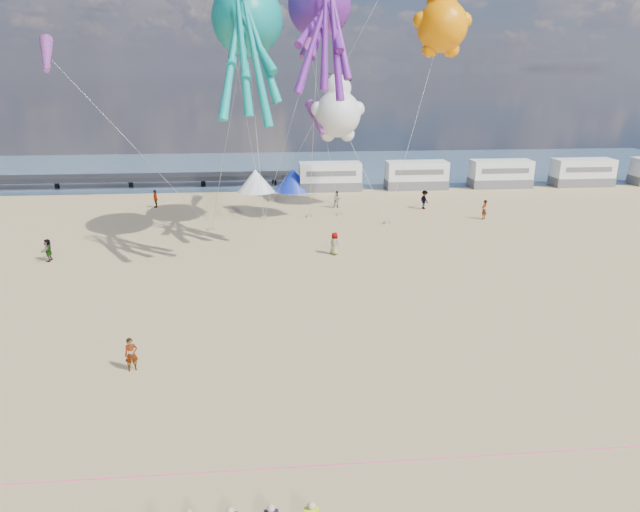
{
  "coord_description": "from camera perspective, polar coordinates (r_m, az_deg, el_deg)",
  "views": [
    {
      "loc": [
        -0.58,
        -20.71,
        12.53
      ],
      "look_at": [
        1.83,
        6.0,
        3.71
      ],
      "focal_mm": 32.0,
      "sensor_mm": 36.0,
      "label": 1
    }
  ],
  "objects": [
    {
      "name": "tent_blue",
      "position": [
        61.82,
        -2.71,
        7.62
      ],
      "size": [
        4.0,
        4.0,
        2.4
      ],
      "primitive_type": "cone",
      "color": "#1933CC",
      "rests_on": "ground"
    },
    {
      "name": "ground",
      "position": [
        24.22,
        -3.12,
        -12.99
      ],
      "size": [
        120.0,
        120.0,
        0.0
      ],
      "primitive_type": "plane",
      "color": "tan",
      "rests_on": "ground"
    },
    {
      "name": "pier",
      "position": [
        71.22,
        -27.94,
        6.78
      ],
      "size": [
        60.0,
        3.0,
        0.5
      ],
      "primitive_type": "cube",
      "color": "black",
      "rests_on": "ground"
    },
    {
      "name": "kite_panda",
      "position": [
        47.36,
        1.79,
        14.0
      ],
      "size": [
        5.74,
        5.59,
        6.34
      ],
      "primitive_type": null,
      "rotation": [
        0.0,
        0.0,
        0.38
      ],
      "color": "silver"
    },
    {
      "name": "beachgoer_3",
      "position": [
        56.43,
        -16.13,
        5.52
      ],
      "size": [
        0.7,
        1.12,
        1.68
      ],
      "primitive_type": "imported",
      "rotation": [
        0.0,
        0.0,
        4.78
      ],
      "color": "#7F6659",
      "rests_on": "ground"
    },
    {
      "name": "standing_person",
      "position": [
        26.37,
        -18.35,
        -9.32
      ],
      "size": [
        0.65,
        0.54,
        1.52
      ],
      "primitive_type": "imported",
      "rotation": [
        0.0,
        0.0,
        0.36
      ],
      "color": "tan",
      "rests_on": "ground"
    },
    {
      "name": "windsock_right",
      "position": [
        47.63,
        -0.4,
        13.58
      ],
      "size": [
        1.64,
        4.41,
        4.32
      ],
      "primitive_type": null,
      "rotation": [
        0.0,
        0.0,
        0.18
      ],
      "color": "red"
    },
    {
      "name": "motorhome_0",
      "position": [
        62.06,
        1.01,
        7.96
      ],
      "size": [
        6.6,
        2.5,
        3.0
      ],
      "primitive_type": "cube",
      "color": "silver",
      "rests_on": "ground"
    },
    {
      "name": "kite_octopus_purple",
      "position": [
        43.83,
        -0.08,
        23.77
      ],
      "size": [
        5.41,
        9.99,
        10.86
      ],
      "primitive_type": null,
      "rotation": [
        0.0,
        0.0,
        -0.15
      ],
      "color": "#5D1980"
    },
    {
      "name": "sandbag_b",
      "position": [
        50.77,
        -1.06,
        4.03
      ],
      "size": [
        0.5,
        0.35,
        0.22
      ],
      "primitive_type": "cube",
      "color": "gray",
      "rests_on": "ground"
    },
    {
      "name": "rope_line",
      "position": [
        20.09,
        -2.54,
        -20.33
      ],
      "size": [
        34.0,
        0.03,
        0.03
      ],
      "primitive_type": "cylinder",
      "rotation": [
        0.0,
        1.57,
        0.0
      ],
      "color": "#F2338C",
      "rests_on": "ground"
    },
    {
      "name": "kite_octopus_teal",
      "position": [
        40.68,
        -7.29,
        22.44
      ],
      "size": [
        7.16,
        10.59,
        11.15
      ],
      "primitive_type": null,
      "rotation": [
        0.0,
        0.0,
        0.33
      ],
      "color": "#0B8780"
    },
    {
      "name": "beachgoer_2",
      "position": [
        54.55,
        10.41,
        5.56
      ],
      "size": [
        0.89,
        1.01,
        1.76
      ],
      "primitive_type": "imported",
      "rotation": [
        0.0,
        0.0,
        1.87
      ],
      "color": "#7F6659",
      "rests_on": "ground"
    },
    {
      "name": "motorhome_2",
      "position": [
        66.8,
        17.6,
        7.85
      ],
      "size": [
        6.6,
        2.5,
        3.0
      ],
      "primitive_type": "cube",
      "color": "silver",
      "rests_on": "ground"
    },
    {
      "name": "windsock_mid",
      "position": [
        49.08,
        -1.11,
        20.55
      ],
      "size": [
        2.71,
        5.41,
        5.38
      ],
      "primitive_type": null,
      "rotation": [
        0.0,
        0.0,
        -0.34
      ],
      "color": "red"
    },
    {
      "name": "water",
      "position": [
        76.74,
        -4.72,
        8.75
      ],
      "size": [
        120.0,
        120.0,
        0.0
      ],
      "primitive_type": "plane",
      "color": "#344E64",
      "rests_on": "ground"
    },
    {
      "name": "sandbag_a",
      "position": [
        47.4,
        -10.77,
        2.68
      ],
      "size": [
        0.5,
        0.35,
        0.22
      ],
      "primitive_type": "cube",
      "color": "gray",
      "rests_on": "ground"
    },
    {
      "name": "beachgoer_1",
      "position": [
        54.04,
        1.73,
        5.67
      ],
      "size": [
        0.85,
        0.6,
        1.63
      ],
      "primitive_type": "imported",
      "rotation": [
        0.0,
        0.0,
        0.11
      ],
      "color": "#7F6659",
      "rests_on": "ground"
    },
    {
      "name": "kite_teddy_orange",
      "position": [
        50.35,
        12.12,
        21.55
      ],
      "size": [
        5.65,
        5.42,
        6.98
      ],
      "primitive_type": null,
      "rotation": [
        0.0,
        0.0,
        -0.17
      ],
      "color": "orange"
    },
    {
      "name": "sandbag_d",
      "position": [
        51.41,
        1.96,
        4.21
      ],
      "size": [
        0.5,
        0.35,
        0.22
      ],
      "primitive_type": "cube",
      "color": "gray",
      "rests_on": "ground"
    },
    {
      "name": "motorhome_3",
      "position": [
        70.98,
        24.76,
        7.6
      ],
      "size": [
        6.6,
        2.5,
        3.0
      ],
      "primitive_type": "cube",
      "color": "silver",
      "rests_on": "ground"
    },
    {
      "name": "beachgoer_0",
      "position": [
        40.26,
        1.46,
        1.26
      ],
      "size": [
        0.68,
        0.7,
        1.61
      ],
      "primitive_type": "imported",
      "rotation": [
        0.0,
        0.0,
        2.3
      ],
      "color": "#7F6659",
      "rests_on": "ground"
    },
    {
      "name": "tent_white",
      "position": [
        61.78,
        -6.45,
        7.52
      ],
      "size": [
        4.0,
        4.0,
        2.4
      ],
      "primitive_type": "cone",
      "color": "white",
      "rests_on": "ground"
    },
    {
      "name": "beachgoer_4",
      "position": [
        43.09,
        -25.55,
        0.55
      ],
      "size": [
        0.4,
        0.92,
        1.56
      ],
      "primitive_type": "imported",
      "rotation": [
        0.0,
        0.0,
        4.69
      ],
      "color": "#7F6659",
      "rests_on": "ground"
    },
    {
      "name": "sandbag_e",
      "position": [
        50.44,
        -5.6,
        3.85
      ],
      "size": [
        0.5,
        0.35,
        0.22
      ],
      "primitive_type": "cube",
      "color": "gray",
      "rests_on": "ground"
    },
    {
      "name": "motorhome_1",
      "position": [
        63.77,
        9.61,
        7.98
      ],
      "size": [
        6.6,
        2.5,
        3.0
      ],
      "primitive_type": "cube",
      "color": "silver",
      "rests_on": "ground"
    },
    {
      "name": "windsock_left",
      "position": [
        51.95,
        -25.67,
        17.69
      ],
      "size": [
        3.01,
        6.78,
        6.75
      ],
      "primitive_type": null,
      "rotation": [
        0.0,
        0.0,
        0.29
      ],
      "color": "red"
    },
    {
      "name": "beachgoer_5",
      "position": [
        51.86,
        16.09,
        4.48
      ],
      "size": [
        1.52,
        1.46,
        1.73
      ],
      "primitive_type": "imported",
      "rotation": [
        0.0,
        0.0,
        3.89
      ],
      "color": "#7F6659",
      "rests_on": "ground"
    },
    {
      "name": "sandbag_c",
      "position": [
        48.9,
        6.73,
        3.36
      ],
      "size": [
        0.5,
        0.35,
        0.22
      ],
      "primitive_type": "cube",
      "color": "gray",
      "rests_on": "ground"
    }
  ]
}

